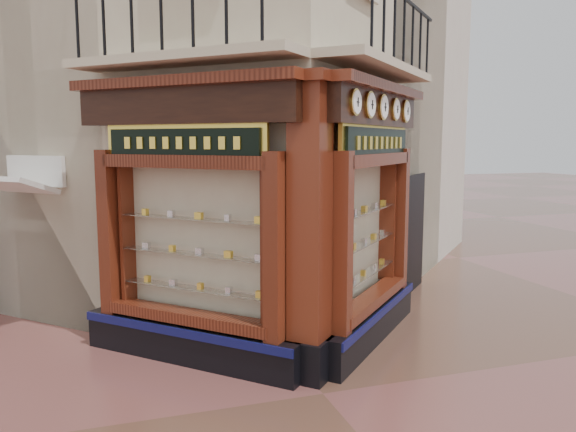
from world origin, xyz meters
name	(u,v)px	position (x,y,z in m)	size (l,w,h in m)	color
ground	(323,394)	(0.00, 0.00, 0.00)	(80.00, 80.00, 0.00)	brown
main_building	(219,6)	(0.00, 6.16, 6.00)	(8.00, 8.00, 12.00)	beige
neighbour_left	(98,43)	(-2.47, 8.63, 5.50)	(8.00, 8.00, 11.00)	beige
neighbour_right	(291,53)	(2.47, 8.63, 5.50)	(8.00, 8.00, 11.00)	beige
shopfront_left	(188,225)	(-1.41, 1.57, 1.98)	(2.86, 2.86, 3.98)	black
shopfront_right	(371,216)	(1.41, 1.57, 1.98)	(2.86, 2.86, 3.98)	black
corner_pilaster	(310,233)	(0.00, 0.50, 1.95)	(0.85, 0.85, 3.98)	black
balcony	(286,62)	(0.00, 1.49, 4.22)	(5.94, 2.97, 1.03)	beige
clock_a	(355,102)	(0.62, 0.52, 3.62)	(0.28, 0.28, 0.35)	gold
clock_b	(370,105)	(1.04, 0.93, 3.62)	(0.30, 0.30, 0.37)	gold
clock_c	(383,107)	(1.46, 1.36, 3.62)	(0.31, 0.31, 0.38)	gold
clock_d	(395,109)	(1.92, 1.82, 3.62)	(0.29, 0.29, 0.36)	gold
clock_e	(406,111)	(2.36, 2.25, 3.62)	(0.30, 0.30, 0.38)	gold
awning	(22,332)	(-3.87, 3.66, 0.00)	(1.31, 0.78, 0.08)	silver
signboard_left	(182,143)	(-1.46, 1.51, 3.10)	(1.90, 1.90, 0.51)	yellow
signboard_right	(377,143)	(1.46, 1.51, 3.10)	(2.14, 2.14, 0.57)	yellow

